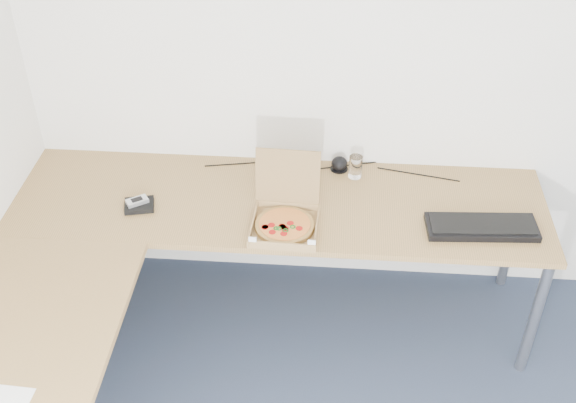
# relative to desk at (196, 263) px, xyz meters

# --- Properties ---
(room_shell) EXTENTS (3.50, 3.50, 2.50)m
(room_shell) POSITION_rel_desk_xyz_m (0.82, -0.97, 0.55)
(room_shell) COLOR white
(room_shell) RESTS_ON ground
(desk) EXTENTS (2.50, 2.20, 0.73)m
(desk) POSITION_rel_desk_xyz_m (0.00, 0.00, 0.00)
(desk) COLOR #9E7742
(desk) RESTS_ON ground
(pizza_box) EXTENTS (0.29, 0.34, 0.30)m
(pizza_box) POSITION_rel_desk_xyz_m (0.37, 0.24, 0.07)
(pizza_box) COLOR #A37D49
(pizza_box) RESTS_ON desk
(drinking_glass) EXTENTS (0.06, 0.06, 0.11)m
(drinking_glass) POSITION_rel_desk_xyz_m (0.68, 0.65, 0.09)
(drinking_glass) COLOR white
(drinking_glass) RESTS_ON desk
(keyboard) EXTENTS (0.50, 0.20, 0.03)m
(keyboard) POSITION_rel_desk_xyz_m (1.24, 0.28, 0.04)
(keyboard) COLOR black
(keyboard) RESTS_ON desk
(wallet) EXTENTS (0.15, 0.14, 0.02)m
(wallet) POSITION_rel_desk_xyz_m (-0.32, 0.33, 0.04)
(wallet) COLOR black
(wallet) RESTS_ON desk
(phone) EXTENTS (0.11, 0.10, 0.02)m
(phone) POSITION_rel_desk_xyz_m (-0.33, 0.33, 0.06)
(phone) COLOR #B2B5BA
(phone) RESTS_ON wallet
(dome_speaker) EXTENTS (0.09, 0.09, 0.07)m
(dome_speaker) POSITION_rel_desk_xyz_m (0.60, 0.71, 0.07)
(dome_speaker) COLOR black
(dome_speaker) RESTS_ON desk
(cable_bundle) EXTENTS (0.61, 0.13, 0.01)m
(cable_bundle) POSITION_rel_desk_xyz_m (0.53, 0.71, 0.03)
(cable_bundle) COLOR black
(cable_bundle) RESTS_ON desk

